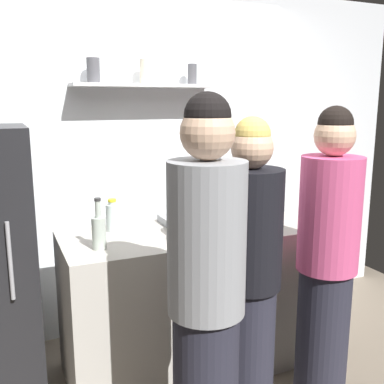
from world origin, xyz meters
name	(u,v)px	position (x,y,z in m)	size (l,w,h in m)	color
back_wall_assembly	(130,161)	(0.00, 1.25, 1.30)	(4.80, 0.32, 2.60)	white
counter	(192,298)	(0.18, 0.51, 0.47)	(1.64, 0.69, 0.94)	#B7B2A8
baking_pan	(187,219)	(0.22, 0.68, 0.96)	(0.34, 0.24, 0.05)	gray
utensil_holder	(212,222)	(0.29, 0.43, 1.00)	(0.11, 0.11, 0.21)	#B2B2B7
wine_bottle_pale_glass	(99,231)	(-0.44, 0.38, 1.04)	(0.08, 0.08, 0.29)	#B2BFB2
wine_bottle_amber_glass	(261,201)	(0.78, 0.65, 1.05)	(0.07, 0.07, 0.29)	#472814
wine_bottle_green_glass	(244,207)	(0.60, 0.56, 1.04)	(0.07, 0.07, 0.28)	#19471E
water_bottle_plastic	(113,217)	(-0.28, 0.70, 1.03)	(0.08, 0.08, 0.21)	silver
person_grey_hoodie	(206,300)	(-0.13, -0.37, 0.90)	(0.34, 0.34, 1.79)	#262633
person_pink_top	(327,261)	(0.74, -0.13, 0.86)	(0.34, 0.34, 1.73)	#262633
person_blonde	(249,278)	(0.25, -0.10, 0.83)	(0.34, 0.34, 1.68)	#262633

